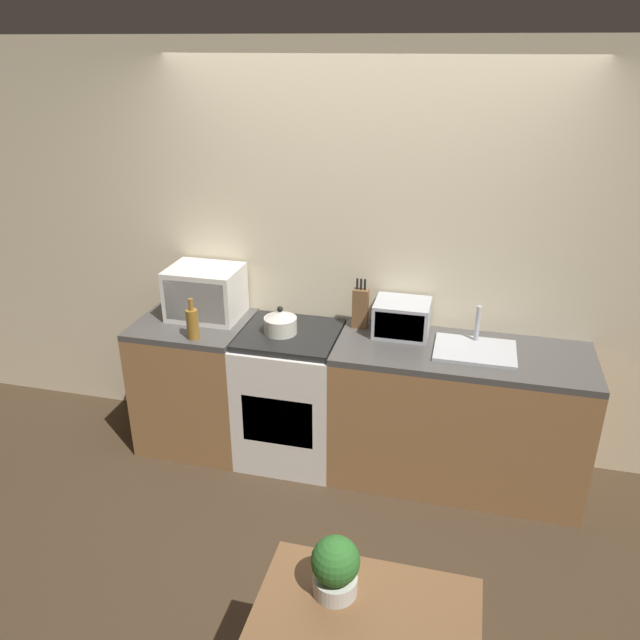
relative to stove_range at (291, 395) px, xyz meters
The scene contains 12 objects.
ground_plane 0.96m from the stove_range, 62.09° to the right, with size 16.00×16.00×0.00m, color #3D2D1E.
wall_back 1.00m from the stove_range, 40.67° to the left, with size 10.00×0.06×2.60m.
counter_left_run 0.67m from the stove_range, behind, with size 0.71×0.62×0.90m.
counter_right_run 1.06m from the stove_range, ahead, with size 1.51×0.62×0.90m.
stove_range is the anchor object (origin of this frame).
kettle 0.53m from the stove_range, 157.09° to the right, with size 0.20×0.20×0.18m.
microwave 0.87m from the stove_range, 169.72° to the left, with size 0.46×0.36×0.33m.
bottle 0.81m from the stove_range, 157.69° to the right, with size 0.07×0.07×0.26m.
knife_block 0.74m from the stove_range, 24.20° to the left, with size 0.10×0.06×0.33m.
toaster_oven 0.89m from the stove_range, 12.48° to the left, with size 0.34×0.28×0.21m.
sink_basin 1.22m from the stove_range, ahead, with size 0.47×0.35×0.24m.
potted_plant 1.91m from the stove_range, 68.46° to the right, with size 0.18×0.18×0.24m.
Camera 1 is at (0.64, -2.62, 2.56)m, focal length 35.00 mm.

